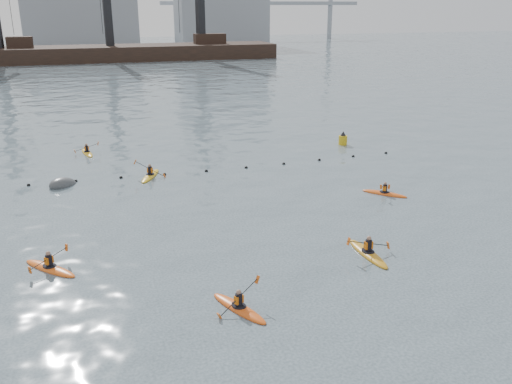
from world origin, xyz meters
TOP-DOWN VIEW (x-y plane):
  - ground at (0.00, 0.00)m, footprint 400.00×400.00m
  - float_line at (-0.50, 22.53)m, footprint 33.24×0.73m
  - barge_pier at (-0.22, 110.00)m, footprint 72.00×19.30m
  - skyline at (2.23, 150.27)m, footprint 141.00×28.00m
  - kayaker_0 at (-1.97, 3.55)m, footprint 2.02×3.07m
  - kayaker_1 at (5.33, 6.42)m, footprint 2.33×3.45m
  - kayaker_2 at (-9.20, 9.48)m, footprint 2.60×2.84m
  - kayaker_3 at (-3.01, 22.29)m, footprint 2.12×3.23m
  - kayaker_4 at (10.67, 13.94)m, footprint 2.40×2.54m
  - kayaker_5 at (-7.08, 30.19)m, footprint 1.98×3.00m
  - mooring_buoy at (-8.81, 22.13)m, footprint 2.55×2.49m
  - nav_buoy at (14.00, 26.52)m, footprint 0.73×0.73m

SIDE VIEW (x-z plane):
  - ground at x=0.00m, z-range 0.00..0.00m
  - mooring_buoy at x=-8.81m, z-range -0.74..0.74m
  - float_line at x=-0.50m, z-range -0.09..0.15m
  - kayaker_4 at x=10.67m, z-range -0.43..0.61m
  - kayaker_5 at x=-7.08m, z-range -0.40..0.58m
  - kayaker_0 at x=-1.97m, z-range -0.52..0.71m
  - kayaker_2 at x=-9.20m, z-range -0.42..0.61m
  - kayaker_3 at x=-3.01m, z-range -0.56..0.76m
  - kayaker_1 at x=5.33m, z-range -0.48..0.69m
  - nav_buoy at x=14.00m, z-range -0.26..1.06m
  - barge_pier at x=-0.22m, z-range -12.86..16.64m
  - skyline at x=2.23m, z-range -1.75..20.25m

